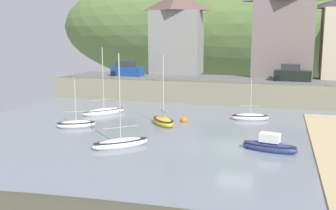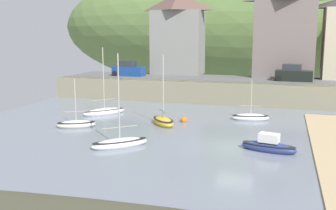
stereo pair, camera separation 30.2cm
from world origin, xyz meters
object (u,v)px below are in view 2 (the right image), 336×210
at_px(sailboat_nearest_shore, 250,117).
at_px(fishing_boat_green, 163,121).
at_px(waterfront_building_centre, 285,28).
at_px(sailboat_tall_mast, 269,146).
at_px(waterfront_building_left, 178,33).
at_px(mooring_buoy, 184,120).
at_px(rowboat_small_beached, 104,111).
at_px(motorboat_with_cabin, 76,124).
at_px(sailboat_far_left, 120,143).
at_px(parked_car_by_wall, 293,74).
at_px(parked_car_near_slipway, 128,70).

relative_size(sailboat_nearest_shore, fishing_boat_green, 0.63).
relative_size(waterfront_building_centre, sailboat_tall_mast, 3.11).
relative_size(waterfront_building_left, mooring_buoy, 17.99).
bearing_deg(rowboat_small_beached, fishing_boat_green, -71.49).
height_order(waterfront_building_centre, sailboat_nearest_shore, waterfront_building_centre).
xyz_separation_m(motorboat_with_cabin, sailboat_nearest_shore, (13.72, 7.03, -0.00)).
height_order(waterfront_building_left, sailboat_tall_mast, waterfront_building_left).
relative_size(waterfront_building_centre, sailboat_far_left, 1.82).
bearing_deg(rowboat_small_beached, motorboat_with_cabin, -138.98).
xyz_separation_m(rowboat_small_beached, fishing_boat_green, (6.83, -2.67, 0.01)).
bearing_deg(parked_car_by_wall, parked_car_near_slipway, -177.00).
bearing_deg(motorboat_with_cabin, fishing_boat_green, -4.94).
distance_m(waterfront_building_left, fishing_boat_green, 21.87).
bearing_deg(waterfront_building_left, sailboat_tall_mast, -62.58).
xyz_separation_m(rowboat_small_beached, mooring_buoy, (8.25, -1.13, -0.11)).
bearing_deg(motorboat_with_cabin, parked_car_near_slipway, 70.47).
distance_m(waterfront_building_centre, mooring_buoy, 21.86).
relative_size(fishing_boat_green, sailboat_far_left, 0.94).
distance_m(waterfront_building_centre, sailboat_far_left, 30.39).
distance_m(sailboat_nearest_shore, sailboat_far_left, 13.86).
distance_m(waterfront_building_left, sailboat_far_left, 28.61).
height_order(rowboat_small_beached, parked_car_by_wall, rowboat_small_beached).
bearing_deg(waterfront_building_centre, parked_car_near_slipway, -166.74).
xyz_separation_m(fishing_boat_green, parked_car_by_wall, (10.74, 15.58, 2.91)).
distance_m(sailboat_nearest_shore, parked_car_by_wall, 12.41).
xyz_separation_m(sailboat_far_left, mooring_buoy, (2.27, 8.84, -0.10)).
distance_m(waterfront_building_centre, parked_car_by_wall, 7.04).
relative_size(sailboat_nearest_shore, parked_car_near_slipway, 0.92).
bearing_deg(sailboat_far_left, waterfront_building_left, 54.28).
xyz_separation_m(sailboat_tall_mast, parked_car_near_slipway, (-18.61, 20.98, 2.87)).
bearing_deg(waterfront_building_left, parked_car_by_wall, -16.75).
xyz_separation_m(sailboat_nearest_shore, parked_car_near_slipway, (-16.61, 11.46, 2.96)).
relative_size(motorboat_with_cabin, rowboat_small_beached, 0.64).
distance_m(waterfront_building_left, motorboat_with_cabin, 24.35).
xyz_separation_m(parked_car_near_slipway, parked_car_by_wall, (20.34, 0.00, 0.00)).
height_order(waterfront_building_left, parked_car_by_wall, waterfront_building_left).
bearing_deg(motorboat_with_cabin, parked_car_by_wall, 18.26).
relative_size(waterfront_building_centre, fishing_boat_green, 1.94).
distance_m(sailboat_tall_mast, parked_car_near_slipway, 28.19).
height_order(waterfront_building_centre, motorboat_with_cabin, waterfront_building_centre).
height_order(sailboat_nearest_shore, mooring_buoy, sailboat_nearest_shore).
xyz_separation_m(sailboat_nearest_shore, sailboat_far_left, (-7.86, -11.42, 0.03)).
bearing_deg(parked_car_by_wall, waterfront_building_left, 166.25).
relative_size(rowboat_small_beached, sailboat_nearest_shore, 1.71).
xyz_separation_m(waterfront_building_left, fishing_boat_green, (4.21, -20.08, -7.56)).
relative_size(waterfront_building_left, sailboat_far_left, 1.63).
height_order(sailboat_far_left, parked_car_by_wall, sailboat_far_left).
relative_size(waterfront_building_left, fishing_boat_green, 1.74).
bearing_deg(sailboat_tall_mast, motorboat_with_cabin, -176.84).
xyz_separation_m(waterfront_building_left, parked_car_by_wall, (14.95, -4.50, -4.66)).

